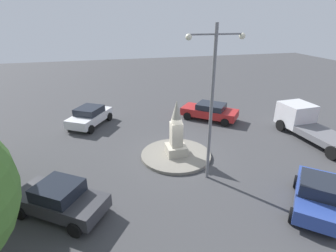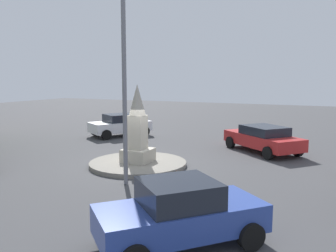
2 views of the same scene
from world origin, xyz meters
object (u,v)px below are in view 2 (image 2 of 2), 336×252
Objects in this scene: car_white_parked_right at (120,125)px; car_blue_near_island at (180,213)px; streetlamp at (124,55)px; monument at (138,130)px; car_red_approaching at (263,138)px.

car_blue_near_island reaches higher than car_white_parked_right.
streetlamp is at bearing -55.55° from car_white_parked_right.
monument is 0.74× the size of car_red_approaching.
car_blue_near_island is at bearing -88.38° from car_red_approaching.
car_blue_near_island is at bearing -51.67° from car_white_parked_right.
monument is at bearing 127.88° from car_blue_near_island.
streetlamp reaches higher than car_red_approaching.
car_white_parked_right is 1.08× the size of car_blue_near_island.
streetlamp reaches higher than monument.
car_red_approaching is at bearing 66.72° from streetlamp.
monument is 0.86× the size of car_blue_near_island.
car_red_approaching is at bearing 91.62° from car_blue_near_island.
car_white_parked_right is at bearing 124.45° from streetlamp.
monument is at bearing -51.26° from car_white_parked_right.
car_blue_near_island is at bearing -43.35° from streetlamp.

